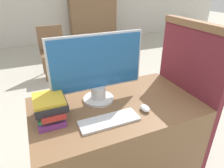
# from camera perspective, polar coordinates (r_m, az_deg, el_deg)

# --- Properties ---
(desk) EXTENTS (1.20, 0.71, 0.76)m
(desk) POSITION_cam_1_polar(r_m,az_deg,el_deg) (1.68, 1.02, -16.83)
(desk) COLOR brown
(desk) RESTS_ON ground_plane
(carrel_divider) EXTENTS (0.07, 0.67, 1.30)m
(carrel_divider) POSITION_cam_1_polar(r_m,az_deg,el_deg) (1.80, 19.88, -4.22)
(carrel_divider) COLOR maroon
(carrel_divider) RESTS_ON ground_plane
(monitor) EXTENTS (0.67, 0.23, 0.50)m
(monitor) POSITION_cam_1_polar(r_m,az_deg,el_deg) (1.39, -4.17, 4.28)
(monitor) COLOR silver
(monitor) RESTS_ON desk
(keyboard) EXTENTS (0.38, 0.13, 0.02)m
(keyboard) POSITION_cam_1_polar(r_m,az_deg,el_deg) (1.28, -0.79, -10.43)
(keyboard) COLOR silver
(keyboard) RESTS_ON desk
(mouse) EXTENTS (0.06, 0.09, 0.04)m
(mouse) POSITION_cam_1_polar(r_m,az_deg,el_deg) (1.39, 9.43, -6.86)
(mouse) COLOR white
(mouse) RESTS_ON desk
(book_stack) EXTENTS (0.20, 0.26, 0.15)m
(book_stack) POSITION_cam_1_polar(r_m,az_deg,el_deg) (1.33, -17.30, -6.57)
(book_stack) COLOR #7A3384
(book_stack) RESTS_ON desk
(far_chair) EXTENTS (0.44, 0.44, 0.87)m
(far_chair) POSITION_cam_1_polar(r_m,az_deg,el_deg) (3.77, -16.61, 9.64)
(far_chair) COLOR brown
(far_chair) RESTS_ON ground_plane
(bookshelf_far) EXTENTS (1.30, 0.32, 1.98)m
(bookshelf_far) POSITION_cam_1_polar(r_m,az_deg,el_deg) (5.92, -5.55, 21.57)
(bookshelf_far) COLOR #846042
(bookshelf_far) RESTS_ON ground_plane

